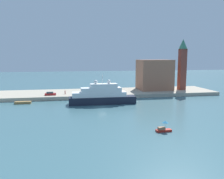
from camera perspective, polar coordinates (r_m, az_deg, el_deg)
name	(u,v)px	position (r m, az deg, el deg)	size (l,w,h in m)	color
ground	(102,108)	(78.96, -2.36, -4.48)	(400.00, 400.00, 0.00)	#3D6670
quay_dock	(94,93)	(105.19, -4.37, -0.93)	(110.00, 22.02, 1.48)	#ADA38E
large_yacht	(102,96)	(84.90, -2.58, -1.55)	(24.27, 4.88, 11.02)	black
small_motorboat	(164,128)	(55.52, 12.53, -9.16)	(3.58, 1.45, 2.56)	#B22319
work_barge	(23,103)	(91.55, -21.00, -3.00)	(5.77, 1.80, 0.84)	olive
harbor_building	(154,75)	(112.82, 10.36, 3.58)	(15.16, 12.14, 14.20)	#9E664C
bell_tower	(182,62)	(115.41, 16.87, 6.39)	(4.01, 4.01, 23.75)	brown
parked_car	(50,94)	(98.49, -14.87, -1.02)	(4.45, 1.76, 1.32)	#B21E1E
person_figure	(65,92)	(99.85, -11.43, -0.67)	(0.36, 0.36, 1.66)	maroon
mooring_bollard	(102,94)	(96.12, -2.51, -1.06)	(0.39, 0.39, 0.86)	black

